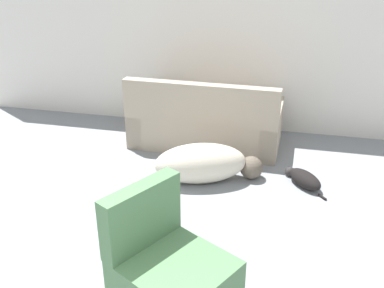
{
  "coord_description": "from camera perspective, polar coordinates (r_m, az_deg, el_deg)",
  "views": [
    {
      "loc": [
        0.7,
        -0.89,
        2.22
      ],
      "look_at": [
        -0.11,
        2.5,
        0.64
      ],
      "focal_mm": 40.0,
      "sensor_mm": 36.0,
      "label": 1
    }
  ],
  "objects": [
    {
      "name": "dog",
      "position": [
        4.45,
        1.65,
        -2.63
      ],
      "size": [
        1.35,
        0.75,
        0.42
      ],
      "rotation": [
        0.0,
        0.0,
        0.36
      ],
      "color": "beige",
      "rests_on": "ground_plane"
    },
    {
      "name": "side_chair",
      "position": [
        2.87,
        -2.92,
        -17.74
      ],
      "size": [
        0.88,
        0.85,
        0.9
      ],
      "rotation": [
        0.0,
        0.0,
        1.07
      ],
      "color": "#4C754C",
      "rests_on": "ground_plane"
    },
    {
      "name": "cat",
      "position": [
        4.57,
        14.69,
        -4.49
      ],
      "size": [
        0.44,
        0.51,
        0.16
      ],
      "rotation": [
        0.0,
        0.0,
        2.27
      ],
      "color": "black",
      "rests_on": "ground_plane"
    },
    {
      "name": "couch",
      "position": [
        5.27,
        1.83,
        2.7
      ],
      "size": [
        1.83,
        0.92,
        0.88
      ],
      "rotation": [
        0.0,
        0.0,
        3.11
      ],
      "color": "tan",
      "rests_on": "ground_plane"
    },
    {
      "name": "wall_back",
      "position": [
        5.63,
        6.26,
        14.4
      ],
      "size": [
        7.58,
        0.06,
        2.52
      ],
      "color": "silver",
      "rests_on": "ground_plane"
    }
  ]
}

